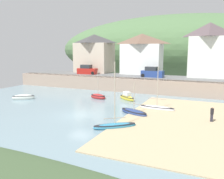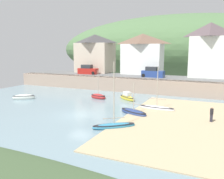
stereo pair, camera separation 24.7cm
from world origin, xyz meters
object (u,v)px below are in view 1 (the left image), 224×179
object	(u,v)px
waterfront_building_centre	(142,54)
parked_car_by_wall	(152,73)
waterfront_building_left	(94,53)
fishing_boat_green	(98,96)
sailboat_far_left	(127,97)
rowboat_small_beached	(115,125)
person_on_slipway	(212,113)
sailboat_tall_mast	(23,97)
dinghy_open_wooden	(134,112)
parked_car_near_slipway	(87,70)
waterfront_building_right	(209,50)
sailboat_blue_trim	(157,108)

from	to	relation	value
waterfront_building_centre	parked_car_by_wall	size ratio (longest dim) A/B	2.03
waterfront_building_left	fishing_boat_green	xyz separation A→B (m)	(9.02, -15.88, -6.38)
sailboat_far_left	parked_car_by_wall	world-z (taller)	parked_car_by_wall
rowboat_small_beached	person_on_slipway	xyz separation A→B (m)	(8.53, 5.69, 0.74)
sailboat_tall_mast	dinghy_open_wooden	bearing A→B (deg)	-39.80
sailboat_far_left	dinghy_open_wooden	bearing A→B (deg)	-27.12
sailboat_far_left	parked_car_near_slipway	bearing A→B (deg)	177.85
parked_car_by_wall	person_on_slipway	bearing A→B (deg)	-55.43
waterfront_building_right	parked_car_near_slipway	distance (m)	24.15
waterfront_building_right	rowboat_small_beached	xyz separation A→B (m)	(-6.97, -27.89, -7.24)
waterfront_building_centre	sailboat_blue_trim	bearing A→B (deg)	-67.46
waterfront_building_left	rowboat_small_beached	distance (m)	33.28
sailboat_blue_trim	sailboat_tall_mast	bearing A→B (deg)	-170.06
parked_car_near_slipway	waterfront_building_right	bearing A→B (deg)	7.69
person_on_slipway	fishing_boat_green	bearing A→B (deg)	159.05
dinghy_open_wooden	sailboat_blue_trim	bearing A→B (deg)	84.47
dinghy_open_wooden	rowboat_small_beached	world-z (taller)	rowboat_small_beached
waterfront_building_left	sailboat_far_left	bearing A→B (deg)	-47.94
rowboat_small_beached	parked_car_by_wall	bearing A→B (deg)	57.10
rowboat_small_beached	sailboat_blue_trim	distance (m)	9.00
waterfront_building_left	waterfront_building_centre	distance (m)	11.10
fishing_boat_green	parked_car_by_wall	size ratio (longest dim) A/B	1.09
sailboat_far_left	parked_car_by_wall	size ratio (longest dim) A/B	0.85
waterfront_building_centre	parked_car_by_wall	world-z (taller)	waterfront_building_centre
waterfront_building_right	person_on_slipway	size ratio (longest dim) A/B	6.16
sailboat_tall_mast	parked_car_near_slipway	size ratio (longest dim) A/B	0.77
fishing_boat_green	sailboat_blue_trim	size ratio (longest dim) A/B	0.82
rowboat_small_beached	person_on_slipway	bearing A→B (deg)	-5.05
waterfront_building_centre	waterfront_building_right	bearing A→B (deg)	0.00
waterfront_building_centre	person_on_slipway	bearing A→B (deg)	-56.99
sailboat_tall_mast	sailboat_blue_trim	world-z (taller)	sailboat_blue_trim
waterfront_building_left	person_on_slipway	world-z (taller)	waterfront_building_left
rowboat_small_beached	parked_car_near_slipway	xyz separation A→B (m)	(-16.36, 23.39, 2.96)
sailboat_far_left	waterfront_building_right	bearing A→B (deg)	91.78
fishing_boat_green	dinghy_open_wooden	distance (m)	10.24
fishing_boat_green	waterfront_building_centre	bearing A→B (deg)	99.66
waterfront_building_centre	parked_car_by_wall	xyz separation A→B (m)	(3.49, -4.50, -3.43)
fishing_boat_green	parked_car_by_wall	world-z (taller)	fishing_boat_green
sailboat_far_left	sailboat_tall_mast	world-z (taller)	sailboat_far_left
parked_car_by_wall	waterfront_building_right	bearing A→B (deg)	28.51
waterfront_building_left	parked_car_near_slipway	distance (m)	5.72
waterfront_building_left	parked_car_near_slipway	bearing A→B (deg)	-82.05
waterfront_building_right	sailboat_far_left	bearing A→B (deg)	-125.14
fishing_boat_green	rowboat_small_beached	world-z (taller)	rowboat_small_beached
parked_car_near_slipway	parked_car_by_wall	xyz separation A→B (m)	(13.96, 0.00, 0.00)
sailboat_tall_mast	parked_car_near_slipway	bearing A→B (deg)	47.97
waterfront_building_left	sailboat_far_left	world-z (taller)	waterfront_building_left
sailboat_far_left	rowboat_small_beached	bearing A→B (deg)	-37.85
sailboat_far_left	sailboat_blue_trim	world-z (taller)	sailboat_blue_trim
waterfront_building_centre	sailboat_far_left	distance (m)	16.37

